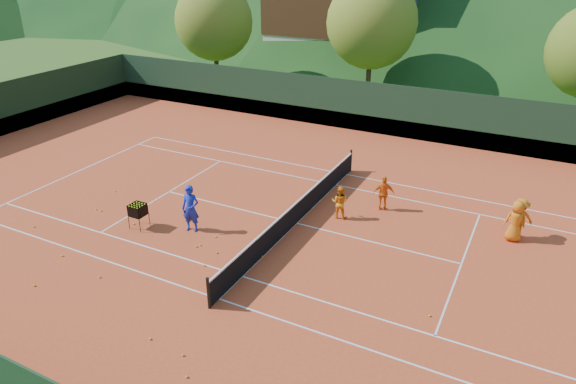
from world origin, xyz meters
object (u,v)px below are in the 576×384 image
at_px(chalet_left, 345,1).
at_px(chalet_mid, 539,13).
at_px(ball_hopper, 138,210).
at_px(student_a, 340,202).
at_px(student_c, 515,221).
at_px(coach, 191,209).
at_px(student_d, 519,218).
at_px(tennis_net, 297,212).
at_px(student_b, 384,193).

bearing_deg(chalet_left, chalet_mid, 14.04).
relative_size(ball_hopper, chalet_mid, 0.08).
distance_m(student_a, student_c, 6.58).
bearing_deg(chalet_mid, coach, -104.44).
xyz_separation_m(student_c, chalet_left, (-17.77, 27.46, 4.82)).
relative_size(student_c, chalet_mid, 0.13).
relative_size(coach, student_c, 1.17).
distance_m(student_d, tennis_net, 8.41).
distance_m(coach, chalet_mid, 37.74).
height_order(coach, student_d, coach).
bearing_deg(student_b, student_d, 157.56).
distance_m(student_a, student_b, 2.01).
height_order(student_c, student_d, student_c).
bearing_deg(student_a, student_c, -175.98).
bearing_deg(student_d, chalet_mid, -108.75).
height_order(coach, ball_hopper, coach).
xyz_separation_m(coach, chalet_left, (-6.64, 32.34, 4.69)).
bearing_deg(student_a, chalet_mid, -105.40).
xyz_separation_m(student_a, chalet_mid, (4.68, 32.75, 4.28)).
bearing_deg(student_c, coach, 4.72).
relative_size(student_b, student_c, 0.93).
height_order(student_a, student_d, student_d).
relative_size(student_a, chalet_left, 0.10).
bearing_deg(student_a, student_d, -173.05).
bearing_deg(student_a, ball_hopper, 25.96).
bearing_deg(coach, tennis_net, 21.12).
distance_m(student_a, student_d, 6.77).
bearing_deg(student_c, ball_hopper, 4.34).
xyz_separation_m(student_c, chalet_mid, (-1.77, 31.46, 4.16)).
height_order(coach, student_b, coach).
bearing_deg(student_d, chalet_left, -78.78).
distance_m(ball_hopper, chalet_mid, 39.02).
relative_size(coach, student_a, 1.37).
bearing_deg(chalet_left, student_d, -56.57).
height_order(student_d, ball_hopper, student_d).
relative_size(student_a, student_b, 0.92).
relative_size(student_b, ball_hopper, 1.49).
bearing_deg(tennis_net, chalet_mid, 79.99).
bearing_deg(chalet_mid, student_d, -86.54).
bearing_deg(student_a, student_b, -139.89).
height_order(student_d, chalet_mid, chalet_mid).
xyz_separation_m(student_a, chalet_left, (-11.32, 28.75, 4.94)).
relative_size(coach, tennis_net, 0.16).
relative_size(student_a, student_d, 0.88).
distance_m(student_a, chalet_left, 31.29).
bearing_deg(tennis_net, student_a, 43.56).
bearing_deg(chalet_mid, ball_hopper, -106.98).
relative_size(student_d, chalet_left, 0.11).
xyz_separation_m(student_d, tennis_net, (-7.88, -2.91, -0.28)).
xyz_separation_m(student_b, chalet_mid, (3.33, 31.27, 4.22)).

